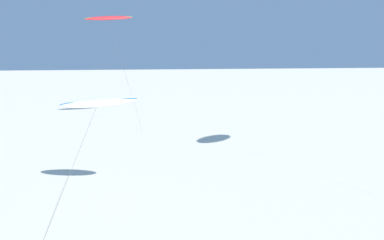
# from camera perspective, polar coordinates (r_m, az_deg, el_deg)

# --- Properties ---
(flying_kite_3) EXTENTS (4.98, 5.96, 7.13)m
(flying_kite_3) POSITION_cam_1_polar(r_m,az_deg,el_deg) (23.44, -13.95, 2.59)
(flying_kite_3) COLOR white
(flying_kite_3) RESTS_ON ground
(flying_kite_4) EXTENTS (6.58, 5.08, 13.36)m
(flying_kite_4) POSITION_cam_1_polar(r_m,az_deg,el_deg) (47.27, -12.39, 14.70)
(flying_kite_4) COLOR red
(flying_kite_4) RESTS_ON ground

